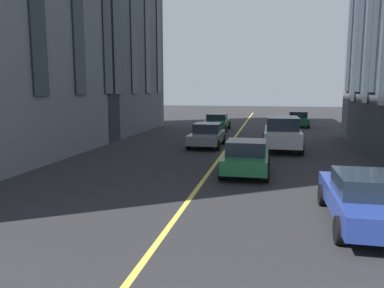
# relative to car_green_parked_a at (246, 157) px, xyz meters

# --- Properties ---
(lane_centre_line) EXTENTS (80.00, 0.16, 0.01)m
(lane_centre_line) POSITION_rel_car_green_parked_a_xyz_m (-0.12, 1.52, -0.70)
(lane_centre_line) COLOR #D8C64C
(lane_centre_line) RESTS_ON ground_plane
(car_green_parked_a) EXTENTS (3.90, 1.89, 1.40)m
(car_green_parked_a) POSITION_rel_car_green_parked_a_xyz_m (0.00, 0.00, 0.00)
(car_green_parked_a) COLOR #1E6038
(car_green_parked_a) RESTS_ON ground_plane
(car_blue_parked_b) EXTENTS (4.40, 1.95, 1.37)m
(car_blue_parked_b) POSITION_rel_car_green_parked_a_xyz_m (-5.22, -3.38, 0.00)
(car_blue_parked_b) COLOR navy
(car_blue_parked_b) RESTS_ON ground_plane
(car_silver_trailing) EXTENTS (4.70, 2.14, 1.88)m
(car_silver_trailing) POSITION_rel_car_green_parked_a_xyz_m (6.53, -1.61, 0.27)
(car_silver_trailing) COLOR #B7BABF
(car_silver_trailing) RESTS_ON ground_plane
(car_green_near) EXTENTS (3.90, 1.89, 1.40)m
(car_green_near) POSITION_rel_car_green_parked_a_xyz_m (20.22, -3.38, 0.00)
(car_green_near) COLOR #1E6038
(car_green_near) RESTS_ON ground_plane
(car_grey_oncoming) EXTENTS (3.90, 1.89, 1.40)m
(car_grey_oncoming) POSITION_rel_car_green_parked_a_xyz_m (6.80, 2.76, 0.00)
(car_grey_oncoming) COLOR slate
(car_grey_oncoming) RESTS_ON ground_plane
(car_green_mid) EXTENTS (4.40, 1.95, 1.37)m
(car_green_mid) POSITION_rel_car_green_parked_a_xyz_m (15.71, 3.42, 0.00)
(car_green_mid) COLOR #1E6038
(car_green_mid) RESTS_ON ground_plane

